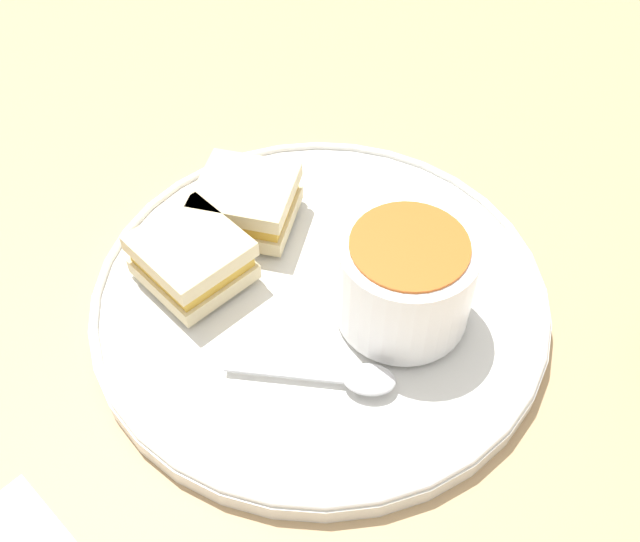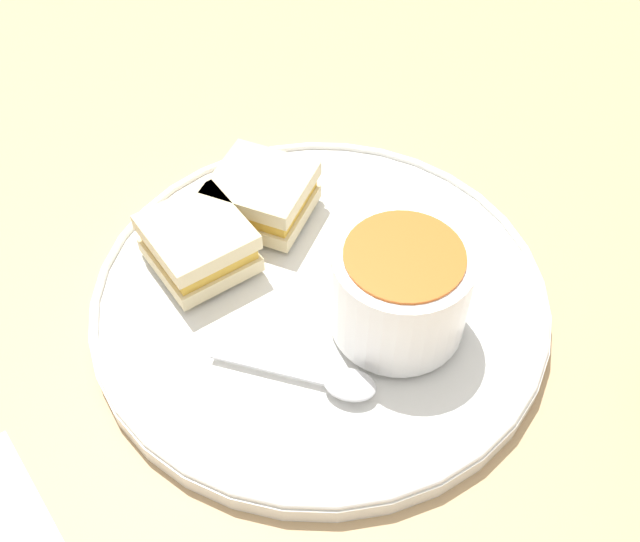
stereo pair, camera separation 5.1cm
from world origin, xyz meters
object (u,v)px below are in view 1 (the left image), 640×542
Objects in this scene: soup_bowl at (405,279)px; spoon at (356,379)px; sandwich_half_far at (192,258)px; sandwich_half_near at (247,202)px.

soup_bowl is 0.07m from spoon.
spoon is 1.35× the size of sandwich_half_far.
spoon is at bearing -18.07° from sandwich_half_near.
sandwich_half_far is (-0.14, -0.01, 0.01)m from spoon.
soup_bowl reaches higher than sandwich_half_near.
soup_bowl is at bearing 30.84° from sandwich_half_far.
soup_bowl reaches higher than spoon.
sandwich_half_near reaches higher than spoon.
sandwich_half_near is 0.07m from sandwich_half_far.
soup_bowl is 0.97× the size of sandwich_half_near.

